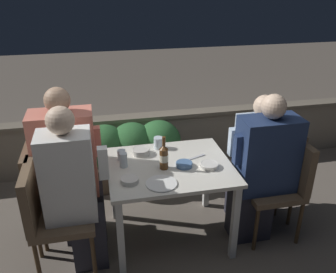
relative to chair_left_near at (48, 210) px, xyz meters
name	(u,v)px	position (x,y,z in m)	size (l,w,h in m)	color
ground_plane	(169,235)	(0.93, 0.16, -0.53)	(16.00, 16.00, 0.00)	#665B51
parapet_wall	(146,140)	(0.93, 1.44, -0.21)	(9.00, 0.18, 0.63)	gray
dining_table	(170,175)	(0.93, 0.16, 0.08)	(0.97, 0.81, 0.70)	silver
planter_hedge	(132,151)	(0.73, 1.07, -0.15)	(1.02, 0.47, 0.69)	brown
chair_left_near	(48,210)	(0.00, 0.00, 0.00)	(0.45, 0.45, 0.88)	brown
person_white_polo	(74,191)	(0.20, 0.00, 0.13)	(0.47, 0.26, 1.31)	#282833
chair_left_far	(47,186)	(-0.03, 0.32, 0.00)	(0.45, 0.45, 0.88)	brown
person_coral_top	(71,169)	(0.16, 0.32, 0.14)	(0.52, 0.26, 1.34)	#282833
chair_right_near	(283,178)	(1.86, 0.04, 0.00)	(0.45, 0.45, 0.88)	brown
person_navy_jumper	(262,170)	(1.66, 0.04, 0.10)	(0.52, 0.26, 1.27)	#282833
chair_right_far	(275,164)	(1.92, 0.28, 0.00)	(0.45, 0.45, 0.88)	brown
person_blue_shirt	(255,160)	(1.72, 0.28, 0.06)	(0.48, 0.26, 1.18)	#282833
beer_bottle	(164,157)	(0.88, 0.12, 0.27)	(0.07, 0.07, 0.27)	brown
plate_0	(161,183)	(0.81, -0.10, 0.17)	(0.23, 0.23, 0.01)	white
bowl_0	(130,180)	(0.59, -0.03, 0.19)	(0.13, 0.13, 0.04)	silver
bowl_1	(209,165)	(1.22, 0.06, 0.19)	(0.14, 0.14, 0.03)	silver
bowl_2	(141,151)	(0.74, 0.39, 0.20)	(0.15, 0.15, 0.05)	beige
bowl_3	(184,164)	(1.04, 0.12, 0.19)	(0.13, 0.13, 0.04)	#4C709E
glass_cup_0	(122,155)	(0.57, 0.32, 0.21)	(0.07, 0.07, 0.09)	silver
glass_cup_1	(158,143)	(0.90, 0.47, 0.22)	(0.08, 0.08, 0.10)	silver
glass_cup_2	(123,160)	(0.57, 0.21, 0.23)	(0.06, 0.06, 0.12)	silver
fork_0	(196,157)	(1.17, 0.24, 0.17)	(0.17, 0.08, 0.01)	silver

